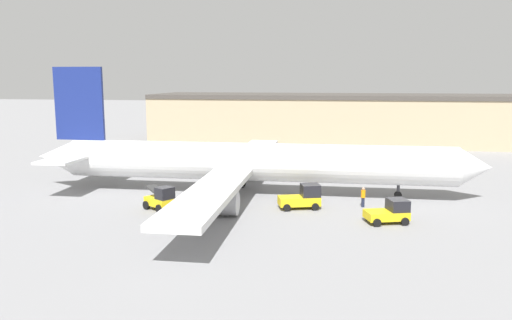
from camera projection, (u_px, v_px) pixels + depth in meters
name	position (u px, v px, depth m)	size (l,w,h in m)	color
ground_plane	(256.00, 194.00, 49.08)	(400.00, 400.00, 0.00)	gray
terminal_building	(367.00, 119.00, 87.48)	(75.28, 16.25, 8.47)	tan
airplane	(245.00, 162.00, 48.74)	(44.77, 41.29, 12.37)	silver
ground_crew_worker	(363.00, 197.00, 43.87)	(0.39, 0.39, 1.76)	#1E2338
baggage_tug	(303.00, 197.00, 43.43)	(3.89, 2.81, 2.12)	yellow
belt_loader_truck	(161.00, 199.00, 42.87)	(3.13, 2.89, 2.09)	yellow
pushback_tug	(390.00, 212.00, 39.12)	(3.64, 2.92, 1.86)	yellow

